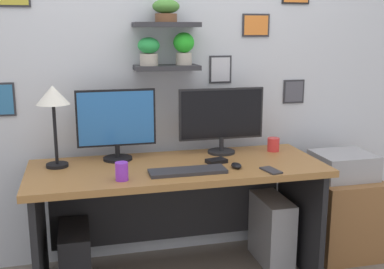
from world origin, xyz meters
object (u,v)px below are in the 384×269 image
object	(u,v)px
computer_tower_left	(75,258)
computer_tower_right	(271,230)
drawer_cabinet	(340,214)
computer_mouse	(236,166)
pen_cup	(122,171)
desk_lamp	(53,102)
monitor_right	(221,118)
cell_phone	(271,170)
coffee_mug	(273,145)
scissors_tray	(216,161)
monitor_left	(116,122)
keyboard	(188,171)
printer	(343,165)
desk	(176,194)

from	to	relation	value
computer_tower_left	computer_tower_right	xyz separation A→B (m)	(1.29, 0.03, 0.03)
drawer_cabinet	computer_mouse	bearing A→B (deg)	-164.10
pen_cup	drawer_cabinet	bearing A→B (deg)	11.51
desk_lamp	computer_tower_right	distance (m)	1.64
monitor_right	computer_tower_right	bearing A→B (deg)	-23.43
pen_cup	computer_tower_right	world-z (taller)	pen_cup
cell_phone	coffee_mug	size ratio (longest dim) A/B	1.56
scissors_tray	computer_tower_right	bearing A→B (deg)	11.70
monitor_left	computer_tower_left	bearing A→B (deg)	-149.60
keyboard	cell_phone	distance (m)	0.48
keyboard	coffee_mug	xyz separation A→B (m)	(0.67, 0.34, 0.04)
cell_phone	coffee_mug	bearing A→B (deg)	54.12
computer_tower_left	printer	bearing A→B (deg)	1.79
desk	computer_tower_right	distance (m)	0.73
desk	printer	xyz separation A→B (m)	(1.19, 0.05, 0.09)
computer_mouse	scissors_tray	distance (m)	0.16
computer_mouse	scissors_tray	size ratio (longest dim) A/B	0.75
coffee_mug	drawer_cabinet	distance (m)	0.72
monitor_left	computer_tower_left	distance (m)	0.86
monitor_left	printer	world-z (taller)	monitor_left
keyboard	computer_mouse	bearing A→B (deg)	4.52
computer_mouse	computer_tower_left	world-z (taller)	computer_mouse
desk_lamp	cell_phone	size ratio (longest dim) A/B	3.46
cell_phone	pen_cup	size ratio (longest dim) A/B	1.40
monitor_left	coffee_mug	world-z (taller)	monitor_left
coffee_mug	scissors_tray	world-z (taller)	coffee_mug
keyboard	computer_tower_left	size ratio (longest dim) A/B	1.10
keyboard	monitor_left	bearing A→B (deg)	133.29
scissors_tray	computer_tower_left	bearing A→B (deg)	176.25
cell_phone	drawer_cabinet	size ratio (longest dim) A/B	0.25
computer_tower_left	computer_tower_right	size ratio (longest dim) A/B	0.88
computer_mouse	scissors_tray	world-z (taller)	computer_mouse
keyboard	coffee_mug	world-z (taller)	coffee_mug
desk_lamp	coffee_mug	bearing A→B (deg)	1.41
keyboard	coffee_mug	distance (m)	0.75
desk	pen_cup	distance (m)	0.51
monitor_left	computer_mouse	bearing A→B (deg)	-28.51
desk	monitor_left	size ratio (longest dim) A/B	3.62
pen_cup	monitor_left	bearing A→B (deg)	87.95
desk_lamp	pen_cup	bearing A→B (deg)	-45.08
cell_phone	computer_tower_right	size ratio (longest dim) A/B	0.31
cell_phone	computer_tower_left	xyz separation A→B (m)	(-1.12, 0.30, -0.56)
scissors_tray	computer_tower_left	distance (m)	1.04
computer_mouse	pen_cup	size ratio (longest dim) A/B	0.90
cell_phone	pen_cup	distance (m)	0.85
computer_tower_right	scissors_tray	bearing A→B (deg)	-168.30
printer	computer_tower_left	bearing A→B (deg)	-178.21
desk	computer_tower_left	size ratio (longest dim) A/B	4.40
desk_lamp	drawer_cabinet	size ratio (longest dim) A/B	0.88
desk	desk_lamp	xyz separation A→B (m)	(-0.70, 0.08, 0.60)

